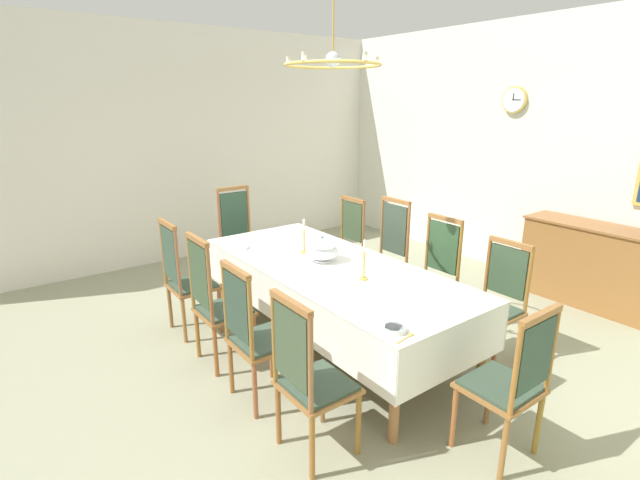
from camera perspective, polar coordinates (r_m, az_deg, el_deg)
ground at (r=4.42m, az=-0.35°, el=-13.27°), size 6.48×6.56×0.04m
back_wall at (r=6.40m, az=24.80°, el=9.71°), size 6.48×0.08×3.14m
left_wall at (r=6.79m, az=-17.22°, el=10.82°), size 0.08×6.56×3.14m
dining_table at (r=4.19m, az=1.40°, el=-4.02°), size 2.77×1.14×0.77m
tablecloth at (r=4.20m, az=1.40°, el=-4.38°), size 2.79×1.16×0.40m
chair_south_a at (r=4.64m, az=-16.15°, el=-4.37°), size 0.44×0.42×1.13m
chair_north_a at (r=5.57m, az=2.96°, el=-0.33°), size 0.44×0.42×1.09m
chair_south_b at (r=4.03m, az=-12.62°, el=-7.25°), size 0.44×0.42×1.15m
chair_north_b at (r=5.07m, az=8.02°, el=-1.81°), size 0.44×0.42×1.19m
chair_south_c at (r=3.50m, az=-8.03°, el=-11.18°), size 0.44×0.42×1.10m
chair_north_c at (r=4.65m, az=13.63°, el=-4.11°), size 0.44×0.42×1.13m
chair_south_d at (r=2.99m, az=-1.36°, el=-16.29°), size 0.44×0.42×1.11m
chair_north_d at (r=4.29m, az=20.69°, el=-6.94°), size 0.44×0.42×1.06m
chair_head_west at (r=5.68m, az=-9.78°, el=0.21°), size 0.42×0.44×1.20m
chair_head_east at (r=3.20m, az=22.24°, el=-15.64°), size 0.42×0.44×1.06m
soup_tureen at (r=4.24m, az=0.26°, el=-1.10°), size 0.30×0.30×0.24m
candlestick_west at (r=4.46m, az=-1.96°, el=0.05°), size 0.07×0.07×0.33m
candlestick_east at (r=3.81m, az=5.39°, el=-2.93°), size 0.07×0.07×0.34m
bowl_near_left at (r=3.06m, az=9.04°, el=-10.61°), size 0.16×0.16×0.04m
bowl_near_right at (r=4.69m, az=-9.95°, el=-0.72°), size 0.19×0.19×0.05m
spoon_primary at (r=3.02m, az=10.82°, el=-11.41°), size 0.05×0.18×0.01m
spoon_secondary at (r=4.82m, az=-10.40°, el=-0.51°), size 0.07×0.17×0.01m
sideboard at (r=5.92m, az=30.17°, el=-2.66°), size 1.44×0.48×0.90m
mounted_clock at (r=6.46m, az=22.66°, el=15.52°), size 0.32×0.06×0.32m
chandelier at (r=3.93m, az=1.60°, el=20.71°), size 0.78×0.78×0.66m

